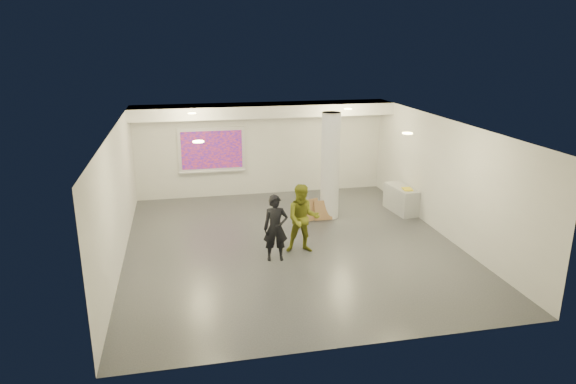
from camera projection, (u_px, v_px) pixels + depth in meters
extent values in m
cube|color=#34363B|center=(291.00, 245.00, 12.74)|extent=(8.00, 9.00, 0.01)
cube|color=white|center=(292.00, 125.00, 11.88)|extent=(8.00, 9.00, 0.01)
cube|color=silver|center=(262.00, 149.00, 16.53)|extent=(8.00, 0.01, 3.00)
cube|color=silver|center=(352.00, 264.00, 8.10)|extent=(8.00, 0.01, 3.00)
cube|color=silver|center=(118.00, 197.00, 11.52)|extent=(0.01, 9.00, 3.00)
cube|color=silver|center=(444.00, 178.00, 13.10)|extent=(0.01, 9.00, 3.00)
cube|color=white|center=(264.00, 110.00, 15.63)|extent=(8.00, 1.10, 0.36)
cylinder|color=#EFDE78|center=(192.00, 113.00, 13.79)|extent=(0.22, 0.22, 0.02)
cylinder|color=#EFDE78|center=(348.00, 109.00, 14.66)|extent=(0.22, 0.22, 0.02)
cylinder|color=#EFDE78|center=(198.00, 142.00, 10.04)|extent=(0.22, 0.22, 0.02)
cylinder|color=#EFDE78|center=(407.00, 133.00, 10.92)|extent=(0.22, 0.22, 0.02)
cylinder|color=silver|center=(330.00, 166.00, 14.30)|extent=(0.52, 0.52, 3.00)
cube|color=silver|center=(212.00, 150.00, 16.16)|extent=(2.10, 0.06, 1.40)
cube|color=#000BBA|center=(212.00, 150.00, 16.12)|extent=(1.90, 0.01, 1.20)
cube|color=silver|center=(213.00, 172.00, 16.30)|extent=(2.10, 0.08, 0.04)
cube|color=#9FA1A4|center=(402.00, 199.00, 15.08)|extent=(0.66, 1.34, 0.75)
cube|color=yellow|center=(407.00, 189.00, 14.70)|extent=(0.29, 0.37, 0.03)
cube|color=#936943|center=(323.00, 210.00, 14.42)|extent=(0.51, 0.17, 0.55)
cube|color=#936943|center=(311.00, 210.00, 14.37)|extent=(0.59, 0.41, 0.60)
imported|color=black|center=(276.00, 228.00, 11.67)|extent=(0.60, 0.42, 1.55)
imported|color=olive|center=(303.00, 219.00, 12.11)|extent=(0.89, 0.74, 1.67)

